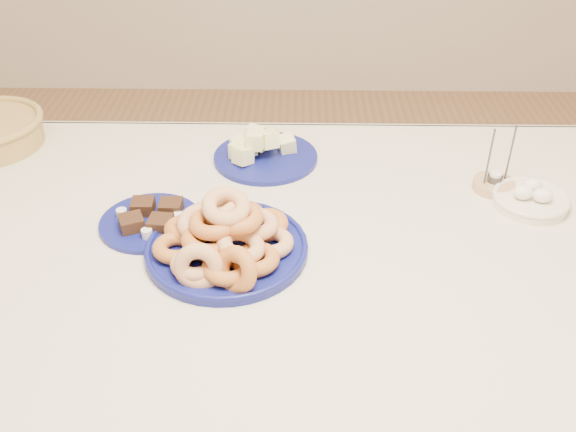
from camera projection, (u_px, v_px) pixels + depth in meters
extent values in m
cylinder|color=brown|center=(57.00, 262.00, 1.92)|extent=(0.06, 0.06, 0.72)
cylinder|color=brown|center=(527.00, 268.00, 1.90)|extent=(0.06, 0.06, 0.72)
cube|color=beige|center=(288.00, 245.00, 1.36)|extent=(1.70, 1.10, 0.02)
cube|color=beige|center=(292.00, 167.00, 1.89)|extent=(1.70, 0.01, 0.28)
cylinder|color=navy|center=(227.00, 249.00, 1.32)|extent=(0.40, 0.40, 0.02)
torus|color=navy|center=(227.00, 246.00, 1.31)|extent=(0.40, 0.40, 0.01)
torus|color=#BD7C4F|center=(270.00, 243.00, 1.30)|extent=(0.10, 0.10, 0.03)
torus|color=#A05624|center=(266.00, 225.00, 1.35)|extent=(0.14, 0.14, 0.04)
torus|color=#A05624|center=(242.00, 214.00, 1.38)|extent=(0.12, 0.12, 0.04)
torus|color=#BD7C4F|center=(211.00, 216.00, 1.38)|extent=(0.14, 0.14, 0.04)
torus|color=#A05624|center=(187.00, 228.00, 1.34)|extent=(0.11, 0.11, 0.04)
torus|color=#A05624|center=(177.00, 248.00, 1.28)|extent=(0.14, 0.14, 0.03)
torus|color=#BD7C4F|center=(195.00, 264.00, 1.24)|extent=(0.10, 0.10, 0.04)
torus|color=#A05624|center=(226.00, 269.00, 1.23)|extent=(0.14, 0.14, 0.04)
torus|color=#A05624|center=(255.00, 260.00, 1.25)|extent=(0.12, 0.12, 0.04)
torus|color=#BD7C4F|center=(255.00, 224.00, 1.30)|extent=(0.12, 0.12, 0.03)
torus|color=#A05624|center=(230.00, 212.00, 1.34)|extent=(0.14, 0.14, 0.04)
torus|color=#BD7C4F|center=(200.00, 223.00, 1.31)|extent=(0.12, 0.12, 0.06)
torus|color=#A05624|center=(206.00, 242.00, 1.25)|extent=(0.13, 0.12, 0.05)
torus|color=#BD7C4F|center=(241.00, 245.00, 1.24)|extent=(0.12, 0.12, 0.06)
torus|color=#A05624|center=(239.00, 219.00, 1.27)|extent=(0.11, 0.10, 0.04)
torus|color=#BD7C4F|center=(222.00, 209.00, 1.30)|extent=(0.13, 0.12, 0.07)
torus|color=#A05624|center=(213.00, 223.00, 1.25)|extent=(0.13, 0.13, 0.03)
torus|color=#BD7C4F|center=(226.00, 206.00, 1.25)|extent=(0.13, 0.13, 0.06)
torus|color=#BD7C4F|center=(199.00, 267.00, 1.21)|extent=(0.10, 0.06, 0.10)
torus|color=#A05624|center=(236.00, 270.00, 1.21)|extent=(0.12, 0.11, 0.10)
cylinder|color=navy|center=(266.00, 157.00, 1.64)|extent=(0.35, 0.35, 0.01)
cube|color=#DDE792|center=(246.00, 149.00, 1.62)|extent=(0.06, 0.05, 0.05)
cube|color=#DDE792|center=(241.00, 146.00, 1.63)|extent=(0.06, 0.06, 0.04)
cube|color=#DDE792|center=(243.00, 156.00, 1.59)|extent=(0.06, 0.06, 0.05)
cube|color=#DDE792|center=(248.00, 148.00, 1.62)|extent=(0.05, 0.05, 0.06)
cube|color=#DDE792|center=(266.00, 139.00, 1.60)|extent=(0.04, 0.05, 0.05)
cube|color=#DDE792|center=(287.00, 144.00, 1.64)|extent=(0.05, 0.06, 0.05)
cube|color=#DDE792|center=(255.00, 141.00, 1.59)|extent=(0.04, 0.04, 0.04)
cube|color=#DDE792|center=(255.00, 135.00, 1.62)|extent=(0.06, 0.05, 0.05)
cube|color=#DDE792|center=(239.00, 151.00, 1.61)|extent=(0.06, 0.06, 0.04)
cube|color=#DDE792|center=(259.00, 139.00, 1.66)|extent=(0.06, 0.06, 0.05)
cube|color=#DDE792|center=(269.00, 136.00, 1.67)|extent=(0.06, 0.06, 0.05)
cube|color=#DDE792|center=(269.00, 139.00, 1.60)|extent=(0.06, 0.06, 0.05)
cube|color=#DDE792|center=(261.00, 141.00, 1.65)|extent=(0.07, 0.06, 0.06)
cylinder|color=navy|center=(151.00, 222.00, 1.40)|extent=(0.24, 0.24, 0.01)
cube|color=black|center=(131.00, 223.00, 1.37)|extent=(0.06, 0.06, 0.03)
cube|color=black|center=(161.00, 224.00, 1.37)|extent=(0.05, 0.05, 0.03)
cube|color=black|center=(143.00, 206.00, 1.42)|extent=(0.05, 0.05, 0.03)
cube|color=black|center=(171.00, 207.00, 1.42)|extent=(0.05, 0.05, 0.03)
cylinder|color=silver|center=(122.00, 213.00, 1.41)|extent=(0.03, 0.03, 0.02)
cylinder|color=silver|center=(147.00, 233.00, 1.34)|extent=(0.03, 0.03, 0.02)
cylinder|color=silver|center=(178.00, 218.00, 1.39)|extent=(0.03, 0.03, 0.02)
cylinder|color=tan|center=(494.00, 185.00, 1.52)|extent=(0.12, 0.12, 0.02)
cylinder|color=#434348|center=(495.00, 178.00, 1.51)|extent=(0.05, 0.05, 0.02)
cylinder|color=white|center=(496.00, 174.00, 1.50)|extent=(0.04, 0.04, 0.01)
cylinder|color=#434348|center=(489.00, 157.00, 1.46)|extent=(0.01, 0.01, 0.14)
cylinder|color=#434348|center=(510.00, 153.00, 1.48)|extent=(0.01, 0.01, 0.14)
cylinder|color=silver|center=(530.00, 201.00, 1.46)|extent=(0.18, 0.18, 0.02)
torus|color=silver|center=(531.00, 197.00, 1.46)|extent=(0.18, 0.18, 0.01)
ellipsoid|color=white|center=(523.00, 192.00, 1.44)|extent=(0.05, 0.04, 0.03)
ellipsoid|color=white|center=(543.00, 195.00, 1.43)|extent=(0.05, 0.04, 0.03)
ellipsoid|color=white|center=(533.00, 185.00, 1.46)|extent=(0.05, 0.04, 0.03)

